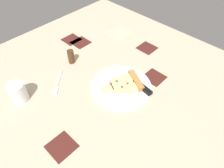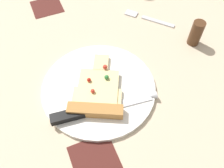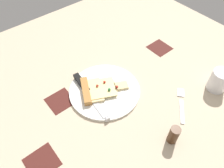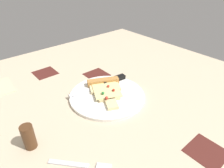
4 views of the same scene
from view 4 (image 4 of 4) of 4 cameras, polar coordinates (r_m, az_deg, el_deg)
The scene contains 6 objects.
ground_plane at distance 64.69cm, azimuth 0.26°, elevation -9.22°, with size 131.45×131.45×3.00cm.
plate at distance 70.21cm, azimuth -1.40°, elevation -3.35°, with size 26.76×26.76×1.02cm, color white.
pizza_slice at distance 71.57cm, azimuth -1.88°, elevation -1.34°, with size 19.05×14.99×2.40cm.
knife at distance 74.92cm, azimuth -2.35°, elevation 0.16°, with size 4.84×24.08×2.45cm.
pepper_shaker at distance 55.56cm, azimuth -23.12°, elevation -13.97°, with size 3.18×3.18×6.99cm, color #4C2D19.
fork at distance 50.52cm, azimuth -8.46°, elevation -22.28°, with size 12.66×11.48×0.80cm.
Camera 4 is at (-36.68, 31.91, 41.17)cm, focal length 31.40 mm.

